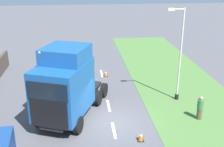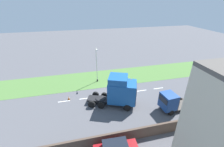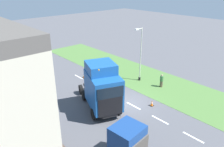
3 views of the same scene
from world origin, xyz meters
name	(u,v)px [view 3 (image 3 of 3)]	position (x,y,z in m)	size (l,w,h in m)	color
ground_plane	(127,102)	(0.00, 0.00, 0.00)	(120.00, 120.00, 0.00)	#515156
grass_verge	(162,85)	(-6.00, 0.00, 0.01)	(7.00, 44.00, 0.01)	#4C7538
lane_markings	(122,100)	(0.00, -0.70, 0.00)	(0.16, 17.80, 0.00)	white
boundary_wall	(44,135)	(9.00, 0.00, 0.77)	(0.25, 24.00, 1.54)	#4C3D33
lorry_cab	(102,88)	(2.76, -0.59, 2.37)	(4.92, 7.29, 4.84)	black
flatbed_truck	(132,146)	(5.57, 5.84, 1.44)	(2.48, 5.35, 2.76)	navy
parked_car	(5,122)	(10.69, -3.30, 0.98)	(1.99, 4.40, 2.00)	maroon
lamp_post	(140,57)	(-4.93, -2.76, 3.13)	(1.25, 0.27, 6.57)	black
pedestrian	(162,81)	(-5.51, 0.17, 0.76)	(0.39, 0.39, 1.56)	brown
traffic_cone_lead	(84,76)	(-0.31, -7.97, 0.28)	(0.36, 0.36, 0.58)	black
traffic_cone_trailing	(152,103)	(-1.35, 2.09, 0.28)	(0.36, 0.36, 0.58)	black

